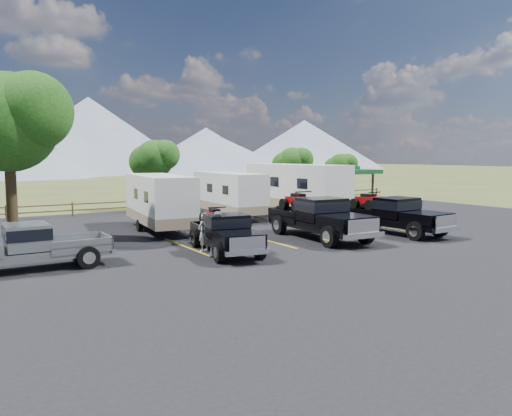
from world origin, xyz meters
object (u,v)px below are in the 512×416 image
trailer_center (229,194)px  person_a (204,232)px  pickup_silver (32,246)px  rig_right (393,214)px  tree_big_nw (7,122)px  trailer_right (296,189)px  rig_center (318,217)px  trailer_left (160,202)px  rig_left (225,232)px  pavilion (331,171)px  person_b (219,234)px

trailer_center → person_a: (-6.39, -9.55, -0.72)m
pickup_silver → rig_right: bearing=87.2°
tree_big_nw → person_a: bearing=-42.5°
rig_right → trailer_right: trailer_right is taller
rig_center → pickup_silver: (-13.00, -0.04, -0.21)m
rig_right → trailer_left: trailer_left is taller
trailer_right → rig_left: bearing=-144.1°
rig_center → person_a: rig_center is taller
tree_big_nw → rig_center: tree_big_nw is taller
pavilion → trailer_left: size_ratio=0.71×
rig_center → trailer_right: 9.17m
trailer_center → rig_center: bearing=-88.5°
rig_left → tree_big_nw: bearing=147.2°
trailer_left → pickup_silver: (-7.21, -6.44, -0.71)m
tree_big_nw → rig_left: tree_big_nw is taller
rig_left → person_a: bearing=144.3°
rig_left → trailer_right: (10.08, 8.77, 0.94)m
rig_center → tree_big_nw: bearing=158.1°
tree_big_nw → person_b: size_ratio=4.27×
trailer_center → trailer_left: bearing=-150.6°
trailer_center → rig_right: bearing=-65.1°
rig_center → person_a: size_ratio=4.16×
tree_big_nw → rig_left: bearing=-42.8°
tree_big_nw → trailer_center: 14.17m
rig_left → pickup_silver: (-7.38, 0.75, -0.01)m
trailer_right → tree_big_nw: bearing=-179.0°
tree_big_nw → rig_left: size_ratio=1.38×
trailer_center → person_b: bearing=-118.0°
rig_left → trailer_right: 13.40m
pickup_silver → person_a: bearing=88.8°
rig_center → trailer_center: trailer_center is taller
rig_left → rig_center: size_ratio=0.83×
trailer_right → person_a: (-10.74, -8.10, -1.00)m
rig_left → pickup_silver: rig_left is taller
rig_right → trailer_right: bearing=84.9°
trailer_right → person_b: size_ratio=5.48×
trailer_left → person_a: 6.58m
trailer_left → rig_right: bearing=-28.9°
tree_big_nw → person_b: (6.86, -7.48, -4.64)m
rig_center → person_b: 6.35m
rig_center → trailer_center: (0.12, 9.43, 0.46)m
rig_center → rig_right: 4.43m
person_b → pickup_silver: bearing=161.8°
trailer_left → person_b: trailer_left is taller
trailer_left → person_a: size_ratio=5.30×
tree_big_nw → pavilion: (25.55, 7.97, -2.81)m
pavilion → trailer_right: trailer_right is taller
trailer_center → trailer_right: bearing=-16.3°
trailer_left → trailer_right: size_ratio=0.87×
rig_right → trailer_center: trailer_center is taller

